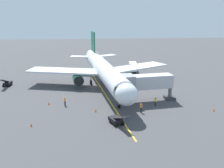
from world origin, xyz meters
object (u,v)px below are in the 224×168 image
(ground_crew_loader, at_px, (65,101))
(belt_loader_portside, at_px, (116,120))
(airplane, at_px, (104,70))
(baggage_cart_near_nose, at_px, (165,77))
(ground_crew_wing_walker, at_px, (156,102))
(ground_crew_marshaller, at_px, (141,108))
(safety_cone_nose_right, at_px, (96,110))
(box_truck_starboard_side, at_px, (133,67))
(safety_cone_nose_left, at_px, (31,125))
(safety_cone_wing_starboard, at_px, (49,103))
(belt_loader_rear_apron, at_px, (7,83))
(jet_bridge, at_px, (143,83))
(safety_cone_wing_port, at_px, (214,110))

(ground_crew_loader, xyz_separation_m, belt_loader_portside, (-8.51, 8.81, -0.17))
(airplane, xyz_separation_m, baggage_cart_near_nose, (-16.05, -5.35, -3.35))
(airplane, height_order, ground_crew_wing_walker, airplane)
(ground_crew_marshaller, xyz_separation_m, safety_cone_nose_right, (7.72, -1.04, -0.61))
(airplane, bearing_deg, belt_loader_portside, 91.66)
(ground_crew_marshaller, relative_size, safety_cone_nose_right, 3.11)
(box_truck_starboard_side, relative_size, safety_cone_nose_left, 8.70)
(ground_crew_marshaller, bearing_deg, ground_crew_loader, -19.32)
(ground_crew_marshaller, xyz_separation_m, safety_cone_nose_left, (17.58, 3.91, -0.61))
(ground_crew_marshaller, bearing_deg, safety_cone_nose_left, 12.52)
(ground_crew_wing_walker, distance_m, safety_cone_wing_starboard, 19.75)
(ground_crew_marshaller, bearing_deg, box_truck_starboard_side, -97.39)
(ground_crew_marshaller, xyz_separation_m, baggage_cart_near_nose, (-10.74, -21.46, -0.23))
(belt_loader_portside, relative_size, belt_loader_rear_apron, 1.01)
(belt_loader_rear_apron, bearing_deg, baggage_cart_near_nose, -176.66)
(ground_crew_marshaller, xyz_separation_m, ground_crew_loader, (13.23, -4.64, 0.00))
(baggage_cart_near_nose, height_order, box_truck_starboard_side, box_truck_starboard_side)
(baggage_cart_near_nose, distance_m, belt_loader_portside, 29.94)
(jet_bridge, xyz_separation_m, ground_crew_wing_walker, (-1.81, 2.78, -2.88))
(airplane, height_order, baggage_cart_near_nose, airplane)
(ground_crew_loader, relative_size, safety_cone_wing_starboard, 3.11)
(safety_cone_nose_left, distance_m, safety_cone_wing_port, 30.52)
(ground_crew_wing_walker, bearing_deg, baggage_cart_near_nose, -111.84)
(belt_loader_rear_apron, bearing_deg, box_truck_starboard_side, -159.55)
(safety_cone_wing_port, bearing_deg, belt_loader_portside, 11.69)
(airplane, bearing_deg, belt_loader_rear_apron, -7.90)
(jet_bridge, distance_m, ground_crew_loader, 15.02)
(ground_crew_wing_walker, relative_size, box_truck_starboard_side, 0.36)
(ground_crew_wing_walker, xyz_separation_m, box_truck_starboard_side, (-0.75, -28.21, 0.50))
(jet_bridge, height_order, safety_cone_wing_starboard, jet_bridge)
(ground_crew_loader, relative_size, safety_cone_nose_left, 3.11)
(safety_cone_nose_right, xyz_separation_m, safety_cone_wing_starboard, (8.57, -4.37, 0.00))
(jet_bridge, xyz_separation_m, ground_crew_loader, (14.71, 0.98, -2.88))
(baggage_cart_near_nose, bearing_deg, jet_bridge, 59.67)
(jet_bridge, height_order, box_truck_starboard_side, jet_bridge)
(safety_cone_wing_port, bearing_deg, safety_cone_wing_starboard, -11.62)
(jet_bridge, relative_size, safety_cone_wing_port, 20.94)
(safety_cone_wing_starboard, bearing_deg, safety_cone_nose_right, 152.97)
(airplane, bearing_deg, baggage_cart_near_nose, -161.57)
(jet_bridge, xyz_separation_m, safety_cone_nose_right, (9.19, 4.58, -3.49))
(baggage_cart_near_nose, relative_size, belt_loader_rear_apron, 0.64)
(belt_loader_rear_apron, bearing_deg, ground_crew_loader, 134.78)
(belt_loader_portside, distance_m, safety_cone_nose_right, 6.03)
(ground_crew_marshaller, xyz_separation_m, safety_cone_wing_starboard, (16.29, -5.41, -0.61))
(safety_cone_nose_left, distance_m, safety_cone_nose_right, 11.03)
(airplane, distance_m, ground_crew_loader, 14.29)
(safety_cone_nose_left, bearing_deg, jet_bridge, -153.44)
(ground_crew_marshaller, bearing_deg, airplane, -71.77)
(ground_crew_marshaller, relative_size, ground_crew_wing_walker, 1.00)
(safety_cone_nose_right, bearing_deg, belt_loader_rear_apron, -42.29)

